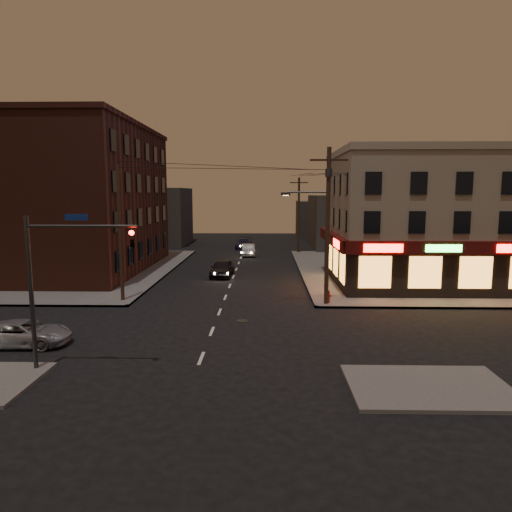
{
  "coord_description": "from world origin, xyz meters",
  "views": [
    {
      "loc": [
        2.87,
        -23.39,
        7.28
      ],
      "look_at": [
        2.21,
        6.22,
        3.2
      ],
      "focal_mm": 32.0,
      "sensor_mm": 36.0,
      "label": 1
    }
  ],
  "objects_px": {
    "sedan_mid": "(248,250)",
    "fire_hydrant": "(328,296)",
    "suv_cross": "(23,333)",
    "sedan_near": "(222,268)",
    "sedan_far": "(244,244)"
  },
  "relations": [
    {
      "from": "sedan_mid",
      "to": "fire_hydrant",
      "type": "bearing_deg",
      "value": -79.31
    },
    {
      "from": "suv_cross",
      "to": "fire_hydrant",
      "type": "height_order",
      "value": "suv_cross"
    },
    {
      "from": "sedan_near",
      "to": "sedan_far",
      "type": "bearing_deg",
      "value": 90.62
    },
    {
      "from": "sedan_near",
      "to": "fire_hydrant",
      "type": "relative_size",
      "value": 5.24
    },
    {
      "from": "fire_hydrant",
      "to": "sedan_far",
      "type": "bearing_deg",
      "value": 102.96
    },
    {
      "from": "sedan_mid",
      "to": "suv_cross",
      "type": "bearing_deg",
      "value": -110.55
    },
    {
      "from": "fire_hydrant",
      "to": "suv_cross",
      "type": "bearing_deg",
      "value": -151.72
    },
    {
      "from": "fire_hydrant",
      "to": "sedan_mid",
      "type": "bearing_deg",
      "value": 104.62
    },
    {
      "from": "sedan_near",
      "to": "fire_hydrant",
      "type": "distance_m",
      "value": 12.92
    },
    {
      "from": "sedan_near",
      "to": "sedan_mid",
      "type": "height_order",
      "value": "sedan_near"
    },
    {
      "from": "sedan_near",
      "to": "fire_hydrant",
      "type": "xyz_separation_m",
      "value": [
        7.96,
        -10.17,
        -0.14
      ]
    },
    {
      "from": "sedan_far",
      "to": "sedan_near",
      "type": "bearing_deg",
      "value": -88.56
    },
    {
      "from": "sedan_near",
      "to": "fire_hydrant",
      "type": "bearing_deg",
      "value": -48.62
    },
    {
      "from": "sedan_mid",
      "to": "fire_hydrant",
      "type": "relative_size",
      "value": 4.99
    },
    {
      "from": "sedan_near",
      "to": "sedan_far",
      "type": "relative_size",
      "value": 0.92
    }
  ]
}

